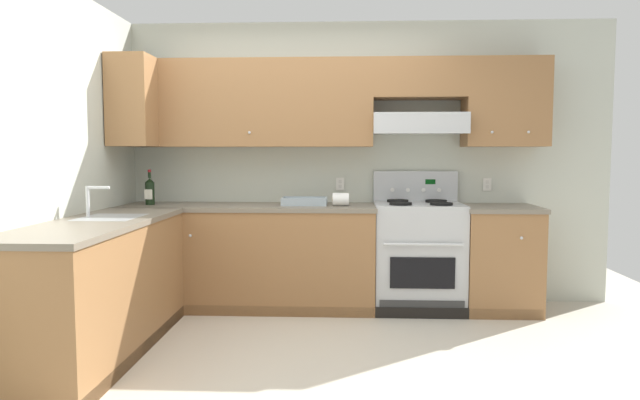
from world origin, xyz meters
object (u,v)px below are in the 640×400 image
stove (418,255)px  bowl (305,203)px  paper_towel_roll (341,199)px  wine_bottle (150,191)px

stove → bowl: size_ratio=3.05×
bowl → paper_towel_roll: size_ratio=2.76×
stove → bowl: stove is taller
stove → wine_bottle: 2.42m
paper_towel_roll → stove: bearing=5.6°
stove → paper_towel_roll: 0.84m
stove → paper_towel_roll: bearing=-174.4°
wine_bottle → paper_towel_roll: wine_bottle is taller
wine_bottle → bowl: size_ratio=0.79×
stove → wine_bottle: bearing=-179.3°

